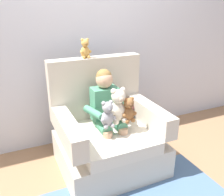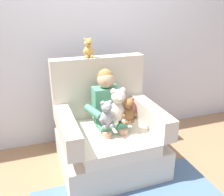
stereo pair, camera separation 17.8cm
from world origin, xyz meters
The scene contains 9 objects.
ground_plane centered at (0.00, 0.00, 0.00)m, with size 8.00×8.00×0.00m, color #936D4C.
back_wall centered at (0.00, 0.75, 1.30)m, with size 6.00×0.10×2.60m, color silver.
armchair centered at (0.00, 0.06, 0.34)m, with size 0.99×0.88×1.09m.
seated_child centered at (0.01, 0.07, 0.64)m, with size 0.45×0.39×0.82m.
plush_brown centered at (0.15, -0.11, 0.66)m, with size 0.15×0.12×0.25m.
plush_cream centered at (0.06, -0.07, 0.70)m, with size 0.20×0.16×0.34m.
plush_grey centered at (-0.07, -0.13, 0.66)m, with size 0.15×0.12×0.26m.
plush_honey_on_backrest centered at (-0.10, 0.36, 1.18)m, with size 0.12×0.10×0.20m.
throw_pillow centered at (0.23, 0.16, 0.53)m, with size 0.26×0.12×0.26m, color #8C4C4C.
Camera 1 is at (-0.86, -1.99, 1.61)m, focal length 39.54 mm.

